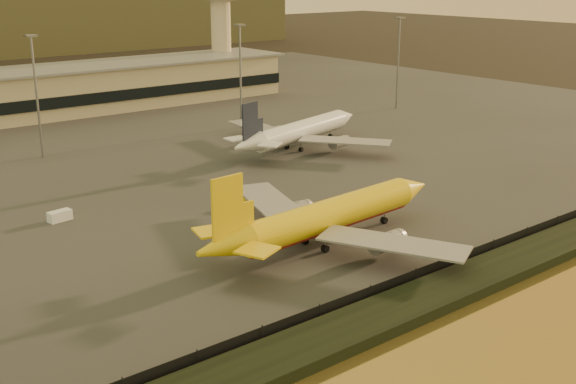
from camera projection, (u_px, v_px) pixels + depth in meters
name	position (u px, v px, depth m)	size (l,w,h in m)	color
ground	(333.00, 260.00, 98.97)	(900.00, 900.00, 0.00)	black
embankment	(429.00, 297.00, 86.12)	(320.00, 7.00, 1.40)	black
tarmac	(61.00, 139.00, 169.54)	(320.00, 220.00, 0.20)	#2D2D2D
perimeter_fence	(405.00, 282.00, 88.92)	(300.00, 0.05, 2.20)	black
control_tower	(221.00, 23.00, 231.97)	(11.20, 11.20, 35.50)	#C8AB8B
apron_light_masts	(156.00, 76.00, 159.08)	(152.20, 12.20, 25.40)	slate
dhl_cargo_jet	(327.00, 217.00, 103.10)	(45.76, 44.72, 13.66)	yellow
white_narrowbody_jet	(300.00, 131.00, 158.94)	(43.81, 41.86, 12.76)	white
gse_vehicle_yellow	(253.00, 199.00, 121.74)	(4.04, 1.82, 1.82)	yellow
gse_vehicle_white	(60.00, 216.00, 113.56)	(3.65, 1.64, 1.64)	white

